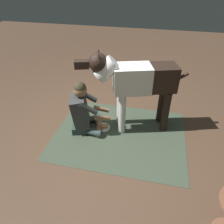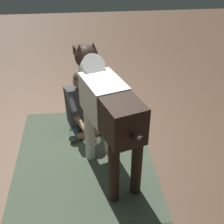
% 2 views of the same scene
% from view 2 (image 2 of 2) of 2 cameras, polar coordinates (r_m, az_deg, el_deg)
% --- Properties ---
extents(ground_plane, '(13.75, 13.75, 0.00)m').
position_cam_2_polar(ground_plane, '(3.80, -3.76, -6.39)').
color(ground_plane, brown).
extents(area_rug, '(2.08, 1.64, 0.01)m').
position_cam_2_polar(area_rug, '(3.62, -5.53, -8.77)').
color(area_rug, '#3E4B39').
rests_on(area_rug, ground).
extents(person_sitting_on_floor, '(0.69, 0.59, 0.87)m').
position_cam_2_polar(person_sitting_on_floor, '(3.89, -5.79, 1.08)').
color(person_sitting_on_floor, '#2E4140').
rests_on(person_sitting_on_floor, ground).
extents(large_dog, '(1.62, 0.66, 1.33)m').
position_cam_2_polar(large_dog, '(2.98, -1.22, 1.62)').
color(large_dog, silver).
rests_on(large_dog, ground).
extents(hot_dog_on_plate, '(0.24, 0.24, 0.06)m').
position_cam_2_polar(hot_dog_on_plate, '(3.85, -4.04, -5.34)').
color(hot_dog_on_plate, white).
rests_on(hot_dog_on_plate, ground).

